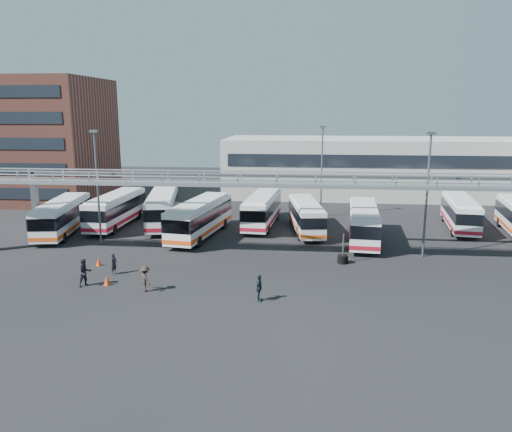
# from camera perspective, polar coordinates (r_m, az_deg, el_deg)

# --- Properties ---
(ground) EXTENTS (140.00, 140.00, 0.00)m
(ground) POSITION_cam_1_polar(r_m,az_deg,el_deg) (35.93, 1.86, -7.29)
(ground) COLOR black
(ground) RESTS_ON ground
(gantry) EXTENTS (51.40, 5.15, 7.10)m
(gantry) POSITION_cam_1_polar(r_m,az_deg,el_deg) (40.28, 2.48, 2.90)
(gantry) COLOR #989AA0
(gantry) RESTS_ON ground
(apartment_building) EXTENTS (18.00, 15.00, 16.00)m
(apartment_building) POSITION_cam_1_polar(r_m,az_deg,el_deg) (73.50, -24.07, 7.96)
(apartment_building) COLOR brown
(apartment_building) RESTS_ON ground
(warehouse) EXTENTS (42.00, 14.00, 8.00)m
(warehouse) POSITION_cam_1_polar(r_m,az_deg,el_deg) (72.93, 13.45, 5.48)
(warehouse) COLOR #9E9E99
(warehouse) RESTS_ON ground
(light_pole_left) EXTENTS (0.70, 0.35, 10.21)m
(light_pole_left) POSITION_cam_1_polar(r_m,az_deg,el_deg) (46.05, -17.70, 3.77)
(light_pole_left) COLOR #4C4F54
(light_pole_left) RESTS_ON ground
(light_pole_mid) EXTENTS (0.70, 0.35, 10.21)m
(light_pole_mid) POSITION_cam_1_polar(r_m,az_deg,el_deg) (42.44, 18.99, 3.03)
(light_pole_mid) COLOR #4C4F54
(light_pole_mid) RESTS_ON ground
(light_pole_back) EXTENTS (0.70, 0.35, 10.21)m
(light_pole_back) POSITION_cam_1_polar(r_m,az_deg,el_deg) (56.21, 7.53, 5.63)
(light_pole_back) COLOR #4C4F54
(light_pole_back) RESTS_ON ground
(bus_0) EXTENTS (4.15, 11.21, 3.33)m
(bus_0) POSITION_cam_1_polar(r_m,az_deg,el_deg) (51.99, -21.26, 0.05)
(bus_0) COLOR silver
(bus_0) RESTS_ON ground
(bus_1) EXTENTS (2.77, 11.14, 3.37)m
(bus_1) POSITION_cam_1_polar(r_m,az_deg,el_deg) (53.79, -15.71, 0.83)
(bus_1) COLOR silver
(bus_1) RESTS_ON ground
(bus_2) EXTENTS (4.94, 11.86, 3.51)m
(bus_2) POSITION_cam_1_polar(r_m,az_deg,el_deg) (52.86, -10.63, 0.97)
(bus_2) COLOR silver
(bus_2) RESTS_ON ground
(bus_3) EXTENTS (4.39, 11.78, 3.50)m
(bus_3) POSITION_cam_1_polar(r_m,az_deg,el_deg) (47.68, -6.41, -0.10)
(bus_3) COLOR silver
(bus_3) RESTS_ON ground
(bus_4) EXTENTS (3.35, 11.03, 3.30)m
(bus_4) POSITION_cam_1_polar(r_m,az_deg,el_deg) (51.88, 0.71, 0.84)
(bus_4) COLOR silver
(bus_4) RESTS_ON ground
(bus_5) EXTENTS (3.81, 10.45, 3.10)m
(bus_5) POSITION_cam_1_polar(r_m,az_deg,el_deg) (49.50, 5.74, 0.11)
(bus_5) COLOR silver
(bus_5) RESTS_ON ground
(bus_6) EXTENTS (3.44, 11.13, 3.33)m
(bus_6) POSITION_cam_1_polar(r_m,az_deg,el_deg) (46.70, 12.20, -0.67)
(bus_6) COLOR silver
(bus_6) RESTS_ON ground
(bus_8) EXTENTS (3.78, 10.76, 3.20)m
(bus_8) POSITION_cam_1_polar(r_m,az_deg,el_deg) (54.60, 22.30, 0.43)
(bus_8) COLOR silver
(bus_8) RESTS_ON ground
(pedestrian_a) EXTENTS (0.53, 0.67, 1.60)m
(pedestrian_a) POSITION_cam_1_polar(r_m,az_deg,el_deg) (38.35, -15.94, -5.25)
(pedestrian_a) COLOR black
(pedestrian_a) RESTS_ON ground
(pedestrian_b) EXTENTS (1.18, 1.19, 1.94)m
(pedestrian_b) POSITION_cam_1_polar(r_m,az_deg,el_deg) (36.32, -18.99, -6.14)
(pedestrian_b) COLOR #221F2B
(pedestrian_b) RESTS_ON ground
(pedestrian_c) EXTENTS (1.23, 1.28, 1.75)m
(pedestrian_c) POSITION_cam_1_polar(r_m,az_deg,el_deg) (34.26, -12.53, -7.02)
(pedestrian_c) COLOR #302320
(pedestrian_c) RESTS_ON ground
(pedestrian_d) EXTENTS (0.53, 1.06, 1.75)m
(pedestrian_d) POSITION_cam_1_polar(r_m,az_deg,el_deg) (31.84, 0.35, -8.20)
(pedestrian_d) COLOR #1A282F
(pedestrian_d) RESTS_ON ground
(cone_left) EXTENTS (0.44, 0.44, 0.68)m
(cone_left) POSITION_cam_1_polar(r_m,az_deg,el_deg) (36.26, -16.68, -7.07)
(cone_left) COLOR #F6410D
(cone_left) RESTS_ON ground
(cone_right) EXTENTS (0.42, 0.42, 0.63)m
(cone_right) POSITION_cam_1_polar(r_m,az_deg,el_deg) (40.86, -17.55, -5.00)
(cone_right) COLOR #F6410D
(cone_right) RESTS_ON ground
(tire_stack) EXTENTS (0.84, 0.84, 2.40)m
(tire_stack) POSITION_cam_1_polar(r_m,az_deg,el_deg) (40.14, 9.89, -4.78)
(tire_stack) COLOR black
(tire_stack) RESTS_ON ground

